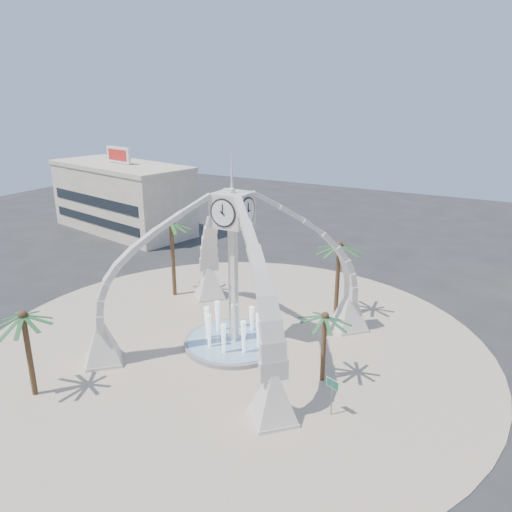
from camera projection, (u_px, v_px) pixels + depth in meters
The scene contains 10 objects.
ground at pixel (234, 345), 39.86m from camera, with size 140.00×140.00×0.00m, color #282828.
plaza at pixel (234, 344), 39.85m from camera, with size 40.00×40.00×0.06m, color #BFA88E.
clock_tower at pixel (233, 268), 37.81m from camera, with size 17.94×17.94×16.30m.
fountain at pixel (234, 341), 39.77m from camera, with size 8.00×8.00×3.62m.
building_nw at pixel (122, 197), 71.27m from camera, with size 23.75×13.73×11.90m.
palm_east at pixel (325, 317), 33.41m from camera, with size 4.56×4.56×5.61m.
palm_west at pixel (171, 224), 47.20m from camera, with size 4.58×4.58×8.23m.
palm_north at pixel (339, 246), 42.95m from camera, with size 5.01×5.01×7.44m.
palm_south at pixel (23, 317), 31.48m from camera, with size 4.46×4.46×6.56m.
street_sign at pixel (332, 389), 30.58m from camera, with size 0.94×0.36×2.69m.
Camera 1 is at (18.69, -30.34, 19.30)m, focal length 35.00 mm.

